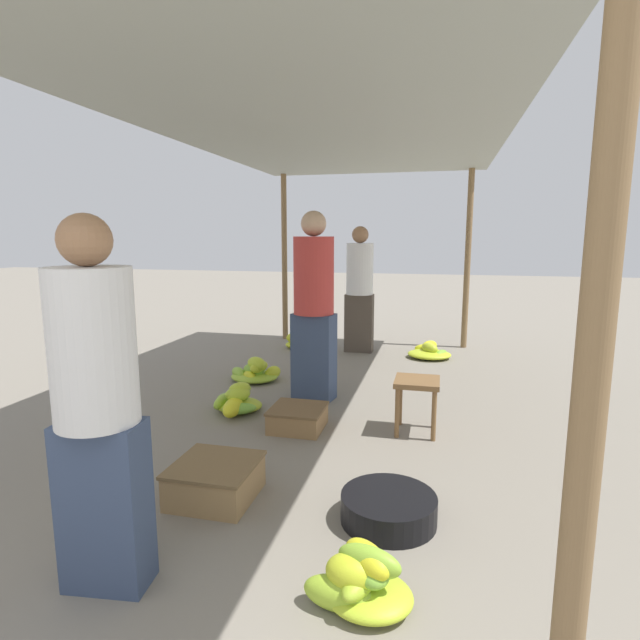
% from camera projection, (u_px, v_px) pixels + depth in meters
% --- Properties ---
extents(canopy_post_front_right, '(0.08, 0.08, 2.40)m').
position_uv_depth(canopy_post_front_right, '(592.00, 376.00, 1.14)').
color(canopy_post_front_right, olive).
rests_on(canopy_post_front_right, ground).
extents(canopy_post_back_left, '(0.08, 0.08, 2.40)m').
position_uv_depth(canopy_post_back_left, '(284.00, 258.00, 7.33)').
color(canopy_post_back_left, olive).
rests_on(canopy_post_back_left, ground).
extents(canopy_post_back_right, '(0.08, 0.08, 2.40)m').
position_uv_depth(canopy_post_back_right, '(468.00, 260.00, 6.73)').
color(canopy_post_back_right, olive).
rests_on(canopy_post_back_right, ground).
extents(canopy_tarp, '(2.99, 6.22, 0.04)m').
position_uv_depth(canopy_tarp, '(326.00, 123.00, 4.03)').
color(canopy_tarp, '#9EA399').
rests_on(canopy_tarp, canopy_post_front_left).
extents(vendor_foreground, '(0.38, 0.38, 1.61)m').
position_uv_depth(vendor_foreground, '(97.00, 402.00, 2.07)').
color(vendor_foreground, '#384766').
rests_on(vendor_foreground, ground).
extents(stool, '(0.34, 0.34, 0.43)m').
position_uv_depth(stool, '(417.00, 390.00, 3.86)').
color(stool, brown).
rests_on(stool, ground).
extents(basin_black, '(0.52, 0.52, 0.15)m').
position_uv_depth(basin_black, '(389.00, 508.00, 2.68)').
color(basin_black, black).
rests_on(basin_black, ground).
extents(banana_pile_left_0, '(0.59, 0.44, 0.27)m').
position_uv_depth(banana_pile_left_0, '(255.00, 372.00, 5.28)').
color(banana_pile_left_0, yellow).
rests_on(banana_pile_left_0, ground).
extents(banana_pile_left_1, '(0.47, 0.52, 0.25)m').
position_uv_depth(banana_pile_left_1, '(236.00, 402.00, 4.35)').
color(banana_pile_left_1, '#AFCA2D').
rests_on(banana_pile_left_1, ground).
extents(banana_pile_left_2, '(0.40, 0.40, 0.25)m').
position_uv_depth(banana_pile_left_2, '(300.00, 340.00, 6.85)').
color(banana_pile_left_2, '#B9CE2B').
rests_on(banana_pile_left_2, ground).
extents(banana_pile_right_0, '(0.54, 0.54, 0.20)m').
position_uv_depth(banana_pile_right_0, '(430.00, 352.00, 6.32)').
color(banana_pile_right_0, yellow).
rests_on(banana_pile_right_0, ground).
extents(banana_pile_right_1, '(0.46, 0.33, 0.27)m').
position_uv_depth(banana_pile_right_1, '(362.00, 581.00, 2.05)').
color(banana_pile_right_1, '#A5C62F').
rests_on(banana_pile_right_1, ground).
extents(crate_near, '(0.47, 0.47, 0.22)m').
position_uv_depth(crate_near, '(215.00, 480.00, 2.91)').
color(crate_near, '#9E7A4C').
rests_on(crate_near, ground).
extents(crate_mid, '(0.42, 0.42, 0.18)m').
position_uv_depth(crate_mid, '(298.00, 418.00, 3.98)').
color(crate_mid, olive).
rests_on(crate_mid, ground).
extents(shopper_walking_mid, '(0.43, 0.43, 1.75)m').
position_uv_depth(shopper_walking_mid, '(314.00, 304.00, 4.60)').
color(shopper_walking_mid, '#384766').
rests_on(shopper_walking_mid, ground).
extents(shopper_walking_far, '(0.37, 0.35, 1.65)m').
position_uv_depth(shopper_walking_far, '(360.00, 288.00, 6.54)').
color(shopper_walking_far, '#4C4238').
rests_on(shopper_walking_far, ground).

